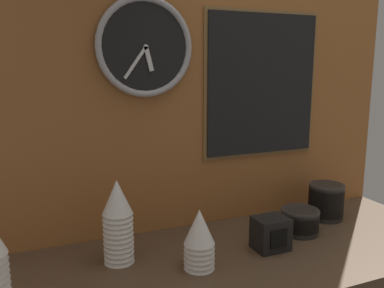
% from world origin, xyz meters
% --- Properties ---
extents(ground_plane, '(1.60, 0.56, 0.04)m').
position_xyz_m(ground_plane, '(0.00, 0.00, -0.02)').
color(ground_plane, '#4C3826').
extents(wall_tiled_back, '(1.60, 0.03, 1.05)m').
position_xyz_m(wall_tiled_back, '(0.00, 0.27, 0.53)').
color(wall_tiled_back, '#A3602D').
rests_on(wall_tiled_back, ground_plane).
extents(cup_stack_center, '(0.09, 0.09, 0.17)m').
position_xyz_m(cup_stack_center, '(-0.09, -0.04, 0.08)').
color(cup_stack_center, white).
rests_on(cup_stack_center, ground_plane).
extents(cup_stack_center_left, '(0.09, 0.09, 0.24)m').
position_xyz_m(cup_stack_center_left, '(-0.28, 0.08, 0.12)').
color(cup_stack_center_left, white).
rests_on(cup_stack_center_left, ground_plane).
extents(bowl_stack_right, '(0.13, 0.13, 0.08)m').
position_xyz_m(bowl_stack_right, '(0.31, 0.04, 0.04)').
color(bowl_stack_right, black).
rests_on(bowl_stack_right, ground_plane).
extents(bowl_stack_far_right, '(0.13, 0.13, 0.13)m').
position_xyz_m(bowl_stack_far_right, '(0.48, 0.12, 0.07)').
color(bowl_stack_far_right, black).
rests_on(bowl_stack_far_right, ground_plane).
extents(wall_clock, '(0.30, 0.03, 0.30)m').
position_xyz_m(wall_clock, '(-0.15, 0.23, 0.60)').
color(wall_clock, black).
extents(menu_board, '(0.45, 0.01, 0.51)m').
position_xyz_m(menu_board, '(0.28, 0.24, 0.48)').
color(menu_board, olive).
extents(napkin_dispenser, '(0.10, 0.09, 0.10)m').
position_xyz_m(napkin_dispenser, '(0.16, -0.02, 0.05)').
color(napkin_dispenser, black).
rests_on(napkin_dispenser, ground_plane).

